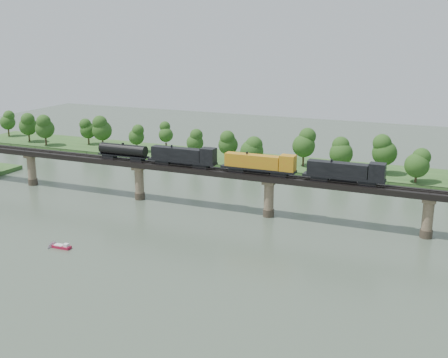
% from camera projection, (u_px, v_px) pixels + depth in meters
% --- Properties ---
extents(ground, '(400.00, 400.00, 0.00)m').
position_uv_depth(ground, '(225.00, 257.00, 123.84)').
color(ground, '#3B4A3A').
rests_on(ground, ground).
extents(far_bank, '(300.00, 24.00, 1.60)m').
position_uv_depth(far_bank, '(318.00, 168.00, 199.10)').
color(far_bank, '#2C5321').
rests_on(far_bank, ground).
extents(bridge, '(236.00, 30.00, 11.50)m').
position_uv_depth(bridge, '(269.00, 197.00, 149.05)').
color(bridge, '#473A2D').
rests_on(bridge, ground).
extents(bridge_superstructure, '(220.00, 4.90, 0.75)m').
position_uv_depth(bridge_superstructure, '(269.00, 174.00, 147.41)').
color(bridge_superstructure, black).
rests_on(bridge_superstructure, bridge).
extents(far_treeline, '(289.06, 17.54, 13.60)m').
position_uv_depth(far_treeline, '(293.00, 146.00, 196.15)').
color(far_treeline, '#382619').
rests_on(far_treeline, far_bank).
extents(freight_train, '(82.83, 3.23, 5.70)m').
position_uv_depth(freight_train, '(233.00, 161.00, 150.75)').
color(freight_train, black).
rests_on(freight_train, bridge).
extents(motorboat, '(4.47, 1.71, 1.24)m').
position_uv_depth(motorboat, '(62.00, 246.00, 128.55)').
color(motorboat, maroon).
rests_on(motorboat, ground).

